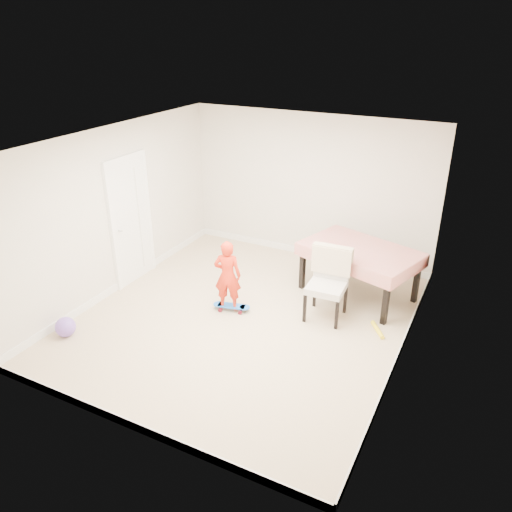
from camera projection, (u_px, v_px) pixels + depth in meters
The scene contains 17 objects.
ground at pixel (244, 318), 7.34m from camera, with size 5.00×5.00×0.00m, color tan.
ceiling at pixel (242, 143), 6.25m from camera, with size 4.50×5.00×0.04m, color silver.
wall_back at pixel (309, 188), 8.79m from camera, with size 4.50×0.04×2.60m, color beige.
wall_front at pixel (121, 327), 4.79m from camera, with size 4.50×0.04×2.60m, color beige.
wall_left at pixel (116, 211), 7.70m from camera, with size 0.04×5.00×2.60m, color beige.
wall_right at pixel (409, 270), 5.88m from camera, with size 0.04×5.00×2.60m, color beige.
door at pixel (131, 222), 8.06m from camera, with size 0.10×0.94×2.11m, color white.
baseboard_back at pixel (307, 252), 9.33m from camera, with size 4.50×0.02×0.12m, color white.
baseboard_front at pixel (134, 425), 5.31m from camera, with size 4.50×0.02×0.12m, color white.
baseboard_left at pixel (124, 282), 8.24m from camera, with size 0.02×5.00×0.12m, color white.
baseboard_right at pixel (397, 357), 6.40m from camera, with size 0.02×5.00×0.12m, color white.
dining_table at pixel (358, 272), 7.81m from camera, with size 1.72×1.08×0.81m, color #B81E09, non-canonical shape.
dining_chair at pixel (327, 285), 7.15m from camera, with size 0.58×0.66×1.06m, color white, non-canonical shape.
skateboard at pixel (232, 308), 7.53m from camera, with size 0.57×0.21×0.09m, color blue, non-canonical shape.
child at pixel (228, 278), 7.32m from camera, with size 0.40×0.26×1.10m, color red.
balloon at pixel (65, 327), 6.88m from camera, with size 0.28×0.28×0.28m, color #7953C8.
foam_toy at pixel (377, 330), 7.01m from camera, with size 0.06×0.06×0.40m, color yellow.
Camera 1 is at (2.99, -5.50, 3.96)m, focal length 35.00 mm.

